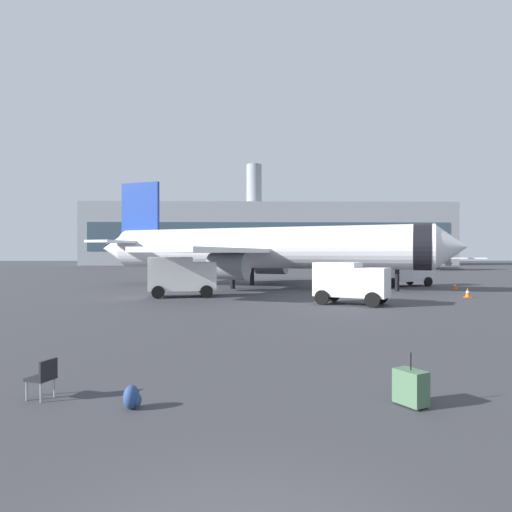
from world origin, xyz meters
name	(u,v)px	position (x,y,z in m)	size (l,w,h in m)	color
airplane_at_gate	(260,248)	(1.41, 38.14, 3.66)	(34.31, 31.46, 10.50)	white
airplane_taxiing	(429,257)	(37.97, 88.81, 2.42)	(21.00, 22.95, 6.94)	white
service_truck	(181,275)	(-4.64, 28.88, 1.61)	(5.07, 3.13, 2.90)	white
fuel_truck	(401,268)	(15.06, 39.23, 1.77)	(6.46, 4.48, 3.20)	white
cargo_van	(350,281)	(6.52, 23.71, 1.45)	(4.82, 3.97, 2.60)	white
safety_cone_near	(468,293)	(15.96, 27.93, 0.34)	(0.44, 0.44, 0.70)	#F2590C
safety_cone_mid	(455,286)	(18.42, 35.20, 0.31)	(0.44, 0.44, 0.63)	#F2590C
rolling_suitcase	(411,387)	(3.42, 4.99, 0.39)	(0.66, 0.75, 1.10)	#476B4C
traveller_backpack	(132,397)	(-2.27, 4.94, 0.23)	(0.36, 0.40, 0.48)	navy
gate_chair	(43,376)	(-4.33, 5.61, 0.50)	(0.62, 0.62, 0.86)	black
terminal_building	(268,235)	(6.68, 128.43, 8.68)	(102.51, 22.38, 29.20)	gray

